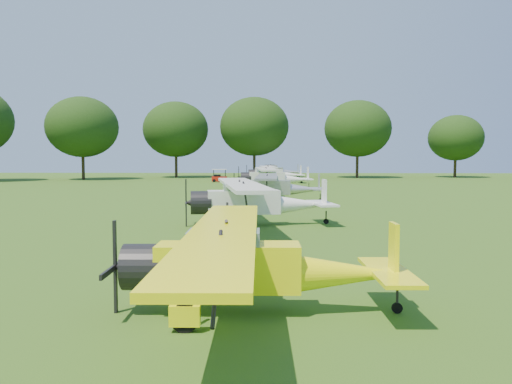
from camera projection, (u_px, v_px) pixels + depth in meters
ground at (256, 226)px, 23.79m from camera, size 160.00×160.00×0.00m
tree_belt at (332, 55)px, 23.27m from camera, size 137.36×130.27×14.52m
aircraft_2 at (251, 259)px, 10.38m from camera, size 6.22×9.88×1.95m
aircraft_3 at (255, 198)px, 23.83m from camera, size 7.21×11.41×2.24m
aircraft_4 at (275, 185)px, 36.62m from camera, size 6.67×10.59×2.10m
aircraft_5 at (273, 176)px, 50.15m from camera, size 7.49×11.93×2.35m
aircraft_6 at (273, 172)px, 62.87m from camera, size 7.33×11.69×2.30m
aircraft_7 at (275, 170)px, 75.53m from camera, size 7.27×11.56×2.28m
golf_cart at (219, 178)px, 65.72m from camera, size 2.05×1.33×1.69m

